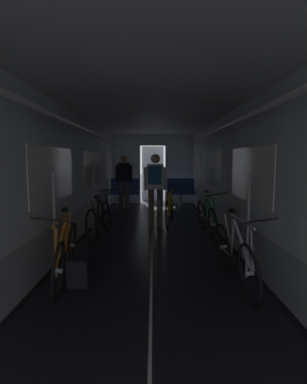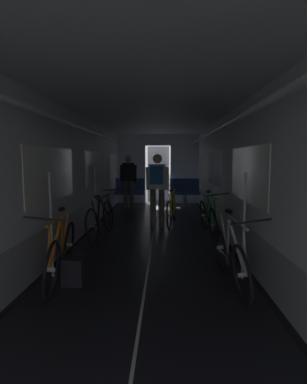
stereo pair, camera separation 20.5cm
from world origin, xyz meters
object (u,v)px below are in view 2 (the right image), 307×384
at_px(bench_seat_far_left, 130,190).
at_px(bicycle_yellow_in_aisle, 172,210).
at_px(bicycle_green, 208,217).
at_px(bicycle_silver, 230,255).
at_px(backpack_on_floor, 74,271).
at_px(person_cyclist_aisle, 157,184).
at_px(person_standing_near_bench, 128,178).
at_px(bench_seat_far_right, 185,190).
at_px(bicycle_orange, 61,252).
at_px(bicycle_black, 101,218).

xyz_separation_m(bench_seat_far_left, bicycle_yellow_in_aisle, (1.31, -2.78, -0.18)).
xyz_separation_m(bicycle_green, bicycle_silver, (-0.09, -2.49, -0.00)).
distance_m(bench_seat_far_left, bicycle_silver, 6.49).
height_order(bicycle_green, backpack_on_floor, bicycle_green).
height_order(person_cyclist_aisle, person_standing_near_bench, same).
relative_size(bench_seat_far_right, bicycle_yellow_in_aisle, 0.58).
bearing_deg(backpack_on_floor, person_cyclist_aisle, 73.14).
distance_m(person_cyclist_aisle, bicycle_yellow_in_aisle, 0.76).
height_order(bench_seat_far_right, person_standing_near_bench, person_standing_near_bench).
distance_m(bench_seat_far_left, backpack_on_floor, 6.26).
height_order(bench_seat_far_left, bicycle_silver, bicycle_silver).
xyz_separation_m(bicycle_orange, person_standing_near_bench, (0.20, 5.73, 0.59)).
relative_size(bicycle_green, person_standing_near_bench, 1.01).
relative_size(bicycle_green, backpack_on_floor, 4.98).
bearing_deg(bench_seat_far_left, person_cyclist_aisle, -72.27).
relative_size(bicycle_orange, bicycle_silver, 1.00).
distance_m(bench_seat_far_right, person_cyclist_aisle, 3.19).
relative_size(bench_seat_far_left, person_cyclist_aisle, 0.58).
height_order(bicycle_yellow_in_aisle, backpack_on_floor, bicycle_yellow_in_aisle).
bearing_deg(backpack_on_floor, bench_seat_far_left, 90.02).
relative_size(bench_seat_far_left, person_standing_near_bench, 0.58).
distance_m(bicycle_green, bicycle_orange, 3.30).
bearing_deg(bicycle_green, bench_seat_far_right, 93.81).
bearing_deg(person_cyclist_aisle, backpack_on_floor, -106.86).
relative_size(bicycle_green, bicycle_silver, 1.00).
relative_size(bicycle_black, person_standing_near_bench, 1.00).
height_order(bench_seat_far_right, bicycle_silver, bicycle_silver).
xyz_separation_m(bench_seat_far_right, bicycle_black, (-1.94, -3.89, -0.19)).
xyz_separation_m(bench_seat_far_right, bicycle_green, (0.25, -3.69, -0.19)).
relative_size(person_cyclist_aisle, person_standing_near_bench, 1.00).
distance_m(bench_seat_far_left, bench_seat_far_right, 1.80).
relative_size(bicycle_green, bicycle_yellow_in_aisle, 1.01).
bearing_deg(bicycle_orange, bench_seat_far_left, 88.12).
bearing_deg(bench_seat_far_right, bicycle_green, -86.19).
distance_m(bicycle_green, backpack_on_floor, 3.28).
xyz_separation_m(bicycle_yellow_in_aisle, backpack_on_floor, (-1.31, -3.47, -0.21)).
bearing_deg(bicycle_black, bicycle_orange, -91.51).
xyz_separation_m(bench_seat_far_right, bicycle_silver, (0.16, -6.18, -0.19)).
bearing_deg(backpack_on_floor, bench_seat_far_right, 73.95).
xyz_separation_m(bicycle_silver, bicycle_yellow_in_aisle, (-0.64, 3.40, 0.00)).
height_order(bench_seat_far_left, bicycle_orange, bench_seat_far_left).
xyz_separation_m(person_standing_near_bench, backpack_on_floor, (0.00, -5.87, -0.81)).
bearing_deg(bicycle_yellow_in_aisle, bicycle_black, -142.61).
bearing_deg(bench_seat_far_left, bicycle_silver, -72.42).
xyz_separation_m(bicycle_green, person_cyclist_aisle, (-1.07, 0.65, 0.63)).
relative_size(bench_seat_far_right, person_cyclist_aisle, 0.58).
height_order(bicycle_orange, bicycle_silver, bicycle_silver).
relative_size(bench_seat_far_right, person_standing_near_bench, 0.58).
distance_m(bicycle_black, bicycle_orange, 2.22).
distance_m(bicycle_silver, person_cyclist_aisle, 3.35).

